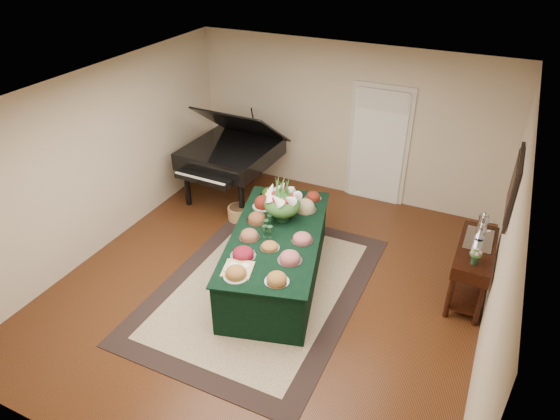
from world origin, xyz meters
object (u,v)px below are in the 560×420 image
at_px(buffet_table, 276,257).
at_px(grand_piano, 231,153).
at_px(mahogany_sideboard, 474,259).
at_px(floral_centerpiece, 282,200).

xyz_separation_m(buffet_table, grand_piano, (-1.74, 1.80, 0.48)).
distance_m(grand_piano, mahogany_sideboard, 4.34).
relative_size(floral_centerpiece, grand_piano, 0.30).
distance_m(floral_centerpiece, grand_piano, 2.21).
bearing_deg(buffet_table, mahogany_sideboard, 16.97).
distance_m(buffet_table, floral_centerpiece, 0.79).
xyz_separation_m(buffet_table, mahogany_sideboard, (2.47, 0.75, 0.24)).
bearing_deg(floral_centerpiece, buffet_table, -77.57).
height_order(floral_centerpiece, grand_piano, grand_piano).
height_order(buffet_table, grand_piano, grand_piano).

